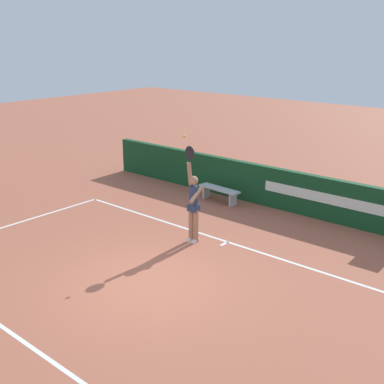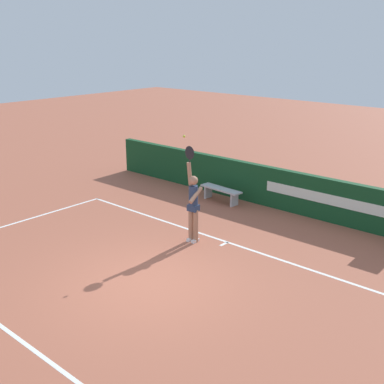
# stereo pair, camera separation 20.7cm
# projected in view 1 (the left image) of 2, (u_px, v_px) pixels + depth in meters

# --- Properties ---
(ground_plane) EXTENTS (60.00, 60.00, 0.00)m
(ground_plane) POSITION_uv_depth(u_px,v_px,m) (149.00, 282.00, 10.67)
(ground_plane) COLOR #A55841
(court_lines) EXTENTS (10.84, 5.91, 0.00)m
(court_lines) POSITION_uv_depth(u_px,v_px,m) (148.00, 283.00, 10.64)
(court_lines) COLOR white
(court_lines) RESTS_ON ground
(back_wall) EXTENTS (14.68, 0.22, 1.26)m
(back_wall) POSITION_uv_depth(u_px,v_px,m) (290.00, 191.00, 14.83)
(back_wall) COLOR #124221
(back_wall) RESTS_ON ground
(tennis_player) EXTENTS (0.46, 0.51, 2.51)m
(tennis_player) POSITION_uv_depth(u_px,v_px,m) (193.00, 203.00, 12.49)
(tennis_player) COLOR #A06F54
(tennis_player) RESTS_ON ground
(tennis_ball) EXTENTS (0.07, 0.07, 0.07)m
(tennis_ball) POSITION_uv_depth(u_px,v_px,m) (184.00, 136.00, 12.07)
(tennis_ball) COLOR #C8E03A
(courtside_bench_far) EXTENTS (1.52, 0.47, 0.45)m
(courtside_bench_far) POSITION_uv_depth(u_px,v_px,m) (219.00, 191.00, 15.74)
(courtside_bench_far) COLOR #B8BABE
(courtside_bench_far) RESTS_ON ground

